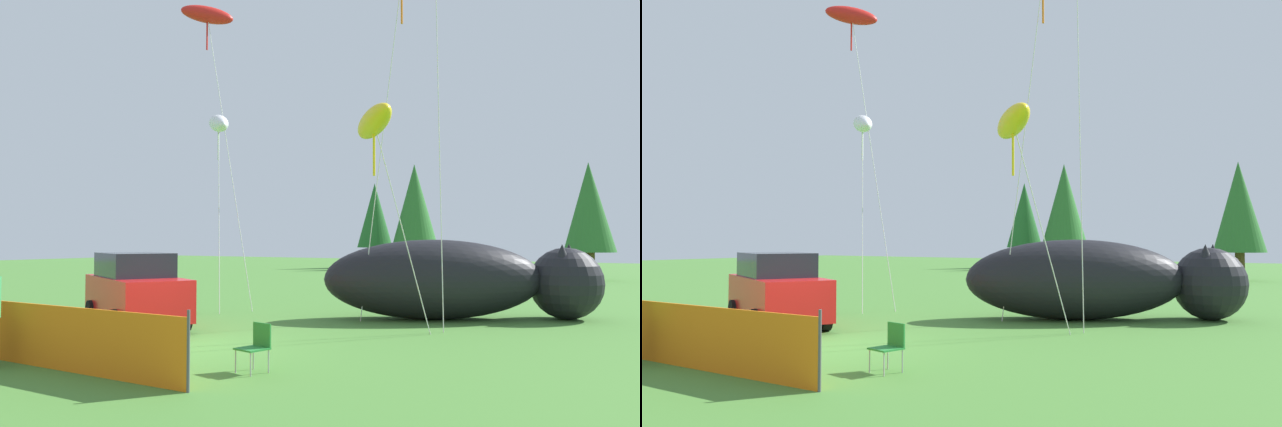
% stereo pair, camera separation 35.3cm
% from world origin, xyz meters
% --- Properties ---
extents(ground_plane, '(120.00, 120.00, 0.00)m').
position_xyz_m(ground_plane, '(0.00, 0.00, 0.00)').
color(ground_plane, '#477F33').
extents(parked_car, '(4.64, 3.44, 1.99)m').
position_xyz_m(parked_car, '(-3.10, 1.54, 0.99)').
color(parked_car, red).
rests_on(parked_car, ground).
extents(folding_chair, '(0.57, 0.57, 0.86)m').
position_xyz_m(folding_chair, '(3.09, -1.24, 0.50)').
color(folding_chair, '#267F33').
rests_on(folding_chair, ground).
extents(inflatable_cat, '(7.79, 5.77, 2.35)m').
position_xyz_m(inflatable_cat, '(3.66, 7.73, 1.08)').
color(inflatable_cat, black).
rests_on(inflatable_cat, ground).
extents(safety_fence, '(7.83, 0.06, 1.26)m').
position_xyz_m(safety_fence, '(-0.78, -2.96, 0.57)').
color(safety_fence, orange).
rests_on(safety_fence, ground).
extents(kite_white_ghost, '(2.76, 2.82, 7.11)m').
position_xyz_m(kite_white_ghost, '(-4.76, 6.74, 6.49)').
color(kite_white_ghost, silver).
rests_on(kite_white_ghost, ground).
extents(kite_yellow_hero, '(2.13, 2.52, 5.65)m').
position_xyz_m(kite_yellow_hero, '(3.19, 3.22, 5.17)').
color(kite_yellow_hero, silver).
rests_on(kite_yellow_hero, ground).
extents(kite_red_lizard, '(3.59, 1.81, 11.04)m').
position_xyz_m(kite_red_lizard, '(-5.38, 6.79, 10.52)').
color(kite_red_lizard, silver).
rests_on(kite_red_lizard, ground).
extents(horizon_tree_east, '(3.03, 3.03, 7.24)m').
position_xyz_m(horizon_tree_east, '(-14.16, 37.78, 4.45)').
color(horizon_tree_east, brown).
rests_on(horizon_tree_east, ground).
extents(horizon_tree_west, '(2.89, 2.89, 6.90)m').
position_xyz_m(horizon_tree_west, '(4.22, 28.89, 4.23)').
color(horizon_tree_west, brown).
rests_on(horizon_tree_west, ground).
extents(horizon_tree_mid, '(2.35, 2.35, 5.60)m').
position_xyz_m(horizon_tree_mid, '(-10.37, 36.94, 3.44)').
color(horizon_tree_mid, brown).
rests_on(horizon_tree_mid, ground).
extents(horizon_tree_northeast, '(3.62, 3.62, 8.64)m').
position_xyz_m(horizon_tree_northeast, '(-10.46, 37.74, 5.31)').
color(horizon_tree_northeast, brown).
rests_on(horizon_tree_northeast, ground).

